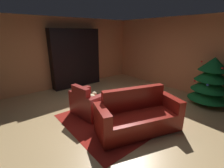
% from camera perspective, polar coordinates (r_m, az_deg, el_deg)
% --- Properties ---
extents(ground_plane, '(7.71, 7.71, 0.00)m').
position_cam_1_polar(ground_plane, '(4.41, 0.64, -10.95)').
color(ground_plane, tan).
extents(wall_back, '(6.42, 0.06, 2.69)m').
position_cam_1_polar(wall_back, '(6.48, 23.58, 9.56)').
color(wall_back, '#D08451').
rests_on(wall_back, ground).
extents(wall_left, '(0.06, 6.55, 2.69)m').
position_cam_1_polar(wall_left, '(6.66, -17.46, 10.42)').
color(wall_left, '#D08451').
rests_on(wall_left, ground).
extents(area_rug, '(2.29, 2.07, 0.01)m').
position_cam_1_polar(area_rug, '(4.17, -0.60, -12.71)').
color(area_rug, maroon).
rests_on(area_rug, ground).
extents(bookshelf_unit, '(0.40, 1.99, 2.27)m').
position_cam_1_polar(bookshelf_unit, '(6.69, -11.72, 8.86)').
color(bookshelf_unit, black).
rests_on(bookshelf_unit, ground).
extents(armchair_red, '(1.02, 0.77, 0.85)m').
position_cam_1_polar(armchair_red, '(4.35, -8.41, -7.06)').
color(armchair_red, maroon).
rests_on(armchair_red, ground).
extents(couch_red, '(1.28, 2.01, 0.94)m').
position_cam_1_polar(couch_red, '(3.70, 9.29, -11.62)').
color(couch_red, maroon).
rests_on(couch_red, ground).
extents(coffee_table, '(0.66, 0.66, 0.46)m').
position_cam_1_polar(coffee_table, '(3.94, -1.72, -7.81)').
color(coffee_table, black).
rests_on(coffee_table, ground).
extents(book_stack_on_table, '(0.17, 0.16, 0.08)m').
position_cam_1_polar(book_stack_on_table, '(3.92, -2.03, -6.55)').
color(book_stack_on_table, '#314589').
rests_on(book_stack_on_table, coffee_table).
extents(bottle_on_table, '(0.08, 0.08, 0.28)m').
position_cam_1_polar(bottle_on_table, '(3.90, 0.93, -5.57)').
color(bottle_on_table, '#602B16').
rests_on(bottle_on_table, coffee_table).
extents(decorated_tree, '(1.15, 1.15, 1.47)m').
position_cam_1_polar(decorated_tree, '(5.60, 31.87, 0.81)').
color(decorated_tree, brown).
rests_on(decorated_tree, ground).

